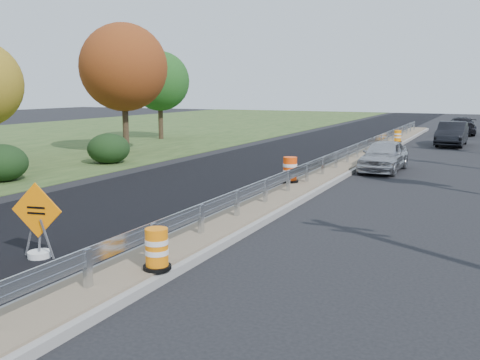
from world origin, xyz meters
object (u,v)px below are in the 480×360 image
at_px(caution_sign, 39,239).
at_px(car_dark_mid, 452,134).
at_px(barrel_median_near, 157,250).
at_px(barrel_median_far, 398,136).
at_px(car_dark_far, 461,126).
at_px(barrel_median_mid, 290,170).
at_px(car_silver, 384,156).

relative_size(caution_sign, car_dark_mid, 0.36).
relative_size(barrel_median_near, barrel_median_far, 1.02).
bearing_deg(barrel_median_near, barrel_median_far, 90.06).
bearing_deg(car_dark_far, car_dark_mid, 82.22).
xyz_separation_m(barrel_median_mid, car_dark_mid, (4.24, 18.70, 0.09)).
relative_size(barrel_median_far, car_dark_far, 0.16).
bearing_deg(caution_sign, barrel_median_mid, 66.89).
distance_m(caution_sign, barrel_median_mid, 10.48).
height_order(barrel_median_near, car_dark_far, car_dark_far).
xyz_separation_m(caution_sign, car_dark_far, (6.27, 38.46, 0.29)).
relative_size(car_silver, car_dark_far, 0.84).
distance_m(caution_sign, car_dark_far, 38.97).
height_order(car_silver, car_dark_far, car_dark_far).
bearing_deg(barrel_median_near, caution_sign, 179.27).
xyz_separation_m(barrel_median_near, car_dark_mid, (3.14, 29.01, 0.16)).
xyz_separation_m(barrel_median_far, car_dark_far, (3.14, 11.05, 0.11)).
distance_m(caution_sign, barrel_median_near, 3.16).
bearing_deg(car_dark_mid, barrel_median_near, -94.61).
relative_size(barrel_median_near, car_dark_mid, 0.17).
xyz_separation_m(car_silver, car_dark_far, (1.86, 22.40, 0.01)).
xyz_separation_m(car_silver, car_dark_mid, (1.89, 12.91, 0.07)).
height_order(caution_sign, car_silver, caution_sign).
xyz_separation_m(barrel_median_near, barrel_median_mid, (-1.10, 10.31, 0.07)).
xyz_separation_m(caution_sign, car_silver, (4.40, 16.06, 0.28)).
bearing_deg(car_dark_far, barrel_median_far, 66.17).
relative_size(caution_sign, barrel_median_near, 2.08).
bearing_deg(caution_sign, car_dark_mid, 65.95).
distance_m(car_silver, car_dark_mid, 13.05).
xyz_separation_m(barrel_median_far, car_dark_mid, (3.17, 1.56, 0.17)).
bearing_deg(car_silver, caution_sign, -103.83).
relative_size(barrel_median_mid, car_dark_far, 0.19).
height_order(barrel_median_mid, car_dark_far, car_dark_far).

